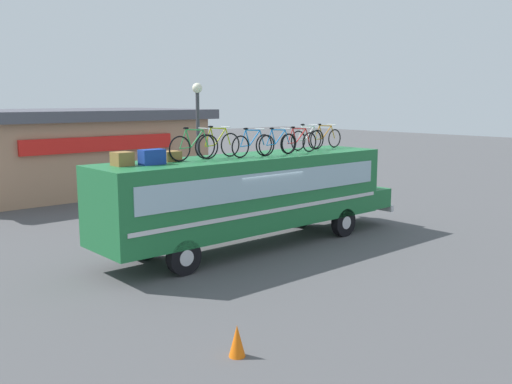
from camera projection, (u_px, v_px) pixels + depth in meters
The scene contains 15 objects.
ground_plane at pixel (248, 247), 18.24m from camera, with size 120.00×120.00×0.00m, color #4C4C4F.
bus at pixel (252, 192), 18.06m from camera, with size 11.49×2.39×2.96m.
luggage_bag_1 at pixel (122, 159), 15.15m from camera, with size 0.47×0.51×0.37m, color olive.
luggage_bag_2 at pixel (152, 157), 15.43m from camera, with size 0.69×0.37×0.42m, color #193899.
luggage_bag_3 at pixel (171, 156), 16.25m from camera, with size 0.51×0.45×0.29m, color olive.
rooftop_bicycle_1 at pixel (194, 147), 16.44m from camera, with size 1.75×0.44×0.98m.
rooftop_bicycle_2 at pixel (218, 144), 17.20m from camera, with size 1.71×0.44×0.98m.
rooftop_bicycle_3 at pixel (252, 145), 17.45m from camera, with size 1.66×0.44×0.91m.
rooftop_bicycle_4 at pixel (278, 143), 18.11m from camera, with size 1.66×0.44×0.89m.
rooftop_bicycle_5 at pixel (299, 142), 18.77m from camera, with size 1.70×0.44×0.89m.
rooftop_bicycle_6 at pixel (308, 139), 19.89m from camera, with size 1.66×0.44×0.93m.
rooftop_bicycle_7 at pixel (325, 138), 20.58m from camera, with size 1.76×0.44×0.91m.
roadside_building at pixel (63, 149), 29.93m from camera, with size 13.70×9.37×4.20m.
traffic_cone at pixel (237, 341), 10.45m from camera, with size 0.31×0.31×0.61m, color orange.
street_lamp at pixel (198, 134), 21.39m from camera, with size 0.38×0.38×5.34m.
Camera 1 is at (-11.54, -13.43, 4.71)m, focal length 39.65 mm.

